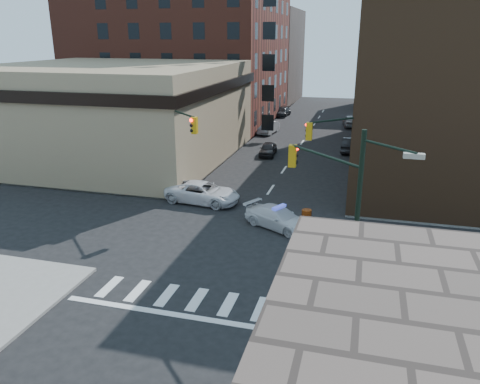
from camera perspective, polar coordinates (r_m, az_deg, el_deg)
The scene contains 30 objects.
ground at distance 27.85m, azimuth -0.41°, elevation -5.93°, with size 140.00×140.00×0.00m, color black.
sidewalk_nw at distance 65.49m, azimuth -12.32°, elevation 8.00°, with size 34.00×54.50×0.15m, color gray.
bank_building at distance 47.87m, azimuth -15.09°, elevation 9.43°, with size 22.00×22.00×9.00m, color #8C7B5C.
apartment_block at distance 69.23m, azimuth -6.65°, elevation 18.77°, with size 25.00×25.00×24.00m, color maroon.
commercial_row_ne at distance 47.55m, azimuth 23.05°, elevation 11.61°, with size 14.00×34.00×14.00m, color #4E321F.
filler_nw at distance 89.46m, azimuth 0.38°, elevation 16.23°, with size 20.00×18.00×16.00m, color brown.
filler_ne at distance 82.92m, azimuth 20.69°, elevation 13.53°, with size 16.00×16.00×12.00m, color maroon.
signal_pole_se at distance 20.14m, azimuth 12.00°, elevation -1.97°, with size 5.40×5.27×8.00m.
signal_pole_nw at distance 33.14m, azimuth -7.76°, elevation 5.81°, with size 3.58×3.67×8.00m.
signal_pole_ne at distance 30.65m, azimuth 12.92°, elevation 4.47°, with size 3.67×3.58×8.00m.
tree_ne_near at distance 51.07m, azimuth 15.91°, elevation 8.74°, with size 3.00×3.00×4.85m.
tree_ne_far at distance 58.98m, azimuth 15.92°, elevation 9.97°, with size 3.00×3.00×4.85m.
police_car at distance 29.51m, azimuth 4.65°, elevation -3.15°, with size 1.86×4.59×1.33m, color silver.
pickup at distance 33.91m, azimuth -4.57°, elevation -0.07°, with size 2.51×5.44×1.51m, color silver.
parked_car_wnear at distance 47.60m, azimuth 3.44°, elevation 5.25°, with size 1.52×3.77×1.29m, color black.
parked_car_wfar at distance 58.60m, azimuth 3.52°, elevation 7.84°, with size 1.53×4.39×1.45m, color gray.
parked_car_wdeep at distance 71.74m, azimuth 5.17°, elevation 9.71°, with size 1.86×4.57×1.33m, color black.
parked_car_enear at distance 50.28m, azimuth 13.36°, elevation 5.63°, with size 1.60×4.59×1.51m, color black.
parked_car_efar at distance 64.74m, azimuth 13.37°, elevation 8.46°, with size 1.87×4.64×1.58m, color gray.
pedestrian_a at distance 36.17m, azimuth -12.85°, elevation 1.34°, with size 0.72×0.47×1.97m, color black.
pedestrian_b at distance 38.04m, azimuth -12.33°, elevation 2.06°, with size 0.86×0.67×1.77m, color black.
pedestrian_c at distance 38.50m, azimuth -11.00°, elevation 2.42°, with size 1.09×0.46×1.87m, color #1D202C.
barrel_road at distance 29.98m, azimuth 8.09°, elevation -3.15°, with size 0.62×0.62×1.10m, color #E04E0A.
barrel_bank at distance 34.27m, azimuth -6.78°, elevation -0.39°, with size 0.56×0.56×1.01m, color red.
barricade_se_a at distance 21.76m, azimuth 17.87°, elevation -12.73°, with size 1.09×0.55×0.82m, color #CA3E09, non-canonical shape.
barricade_se_b at distance 18.50m, azimuth 11.46°, elevation -18.12°, with size 1.17×0.59×0.88m, color #C24709, non-canonical shape.
barricade_se_c at distance 18.13m, azimuth 11.36°, elevation -18.84°, with size 1.26×0.63×0.95m, color #CA6409, non-canonical shape.
barricade_se_d at distance 18.13m, azimuth 18.37°, elevation -19.39°, with size 1.35×0.68×1.01m, color #C04B09, non-canonical shape.
barricade_nw_a at distance 37.83m, azimuth -11.13°, elevation 1.41°, with size 1.28×0.64×0.96m, color #C15E09, non-canonical shape.
barricade_nw_b at distance 37.42m, azimuth -10.04°, elevation 1.32°, with size 1.34×0.67×1.00m, color #EB430B, non-canonical shape.
Camera 1 is at (6.83, -24.43, 11.51)m, focal length 35.00 mm.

